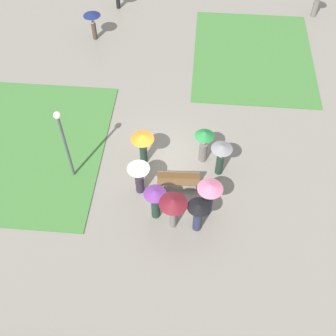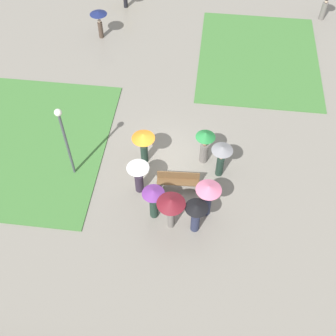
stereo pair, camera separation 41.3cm
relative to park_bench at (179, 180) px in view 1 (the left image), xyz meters
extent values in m
plane|color=gray|center=(-0.86, 1.43, -0.48)|extent=(90.00, 90.00, 0.00)
cube|color=#427A38|center=(-8.78, 1.75, -0.45)|extent=(9.78, 9.36, 0.06)
cube|color=#427A38|center=(3.87, 10.22, -0.45)|extent=(7.19, 9.00, 0.06)
cube|color=brown|center=(0.00, -0.07, -0.05)|extent=(1.97, 0.53, 0.05)
cube|color=brown|center=(-0.01, 0.11, 0.20)|extent=(1.95, 0.16, 0.45)
cube|color=#232326|center=(-0.87, -0.12, -0.28)|extent=(0.10, 0.38, 0.40)
cube|color=#232326|center=(0.88, -0.02, -0.28)|extent=(0.10, 0.38, 0.40)
cylinder|color=#474C51|center=(-5.00, 0.20, 1.43)|extent=(0.12, 0.12, 3.82)
sphere|color=white|center=(-5.00, 0.20, 3.50)|extent=(0.32, 0.32, 0.32)
cylinder|color=#2D2333|center=(-1.74, -0.41, 0.05)|extent=(0.55, 0.55, 1.04)
sphere|color=beige|center=(-1.74, -0.41, 0.68)|extent=(0.23, 0.23, 0.23)
cylinder|color=#4C4C4F|center=(-1.74, -0.41, 0.97)|extent=(0.02, 0.02, 0.35)
cone|color=white|center=(-1.74, -0.41, 1.26)|extent=(1.01, 1.01, 0.23)
cylinder|color=#1E3328|center=(1.86, 0.96, 0.09)|extent=(0.41, 0.41, 1.14)
sphere|color=tan|center=(1.86, 0.96, 0.77)|extent=(0.22, 0.22, 0.22)
cylinder|color=#4C4C4F|center=(1.86, 0.96, 1.06)|extent=(0.02, 0.02, 0.35)
cone|color=gray|center=(1.86, 0.96, 1.34)|extent=(0.98, 0.98, 0.21)
cylinder|color=#282D47|center=(1.39, -1.31, 0.11)|extent=(0.51, 0.51, 1.17)
sphere|color=brown|center=(1.39, -1.31, 0.81)|extent=(0.22, 0.22, 0.22)
cylinder|color=#4C4C4F|center=(1.39, -1.31, 1.09)|extent=(0.02, 0.02, 0.35)
cone|color=pink|center=(1.39, -1.31, 1.39)|extent=(1.10, 1.10, 0.24)
cylinder|color=#282D47|center=(0.96, -2.18, 0.06)|extent=(0.48, 0.48, 1.08)
sphere|color=#997051|center=(0.96, -2.18, 0.70)|extent=(0.21, 0.21, 0.21)
cylinder|color=#4C4C4F|center=(0.96, -2.18, 0.98)|extent=(0.02, 0.02, 0.35)
cone|color=black|center=(0.96, -2.18, 1.25)|extent=(0.97, 0.97, 0.18)
cylinder|color=#1E3328|center=(-0.88, -1.70, 0.07)|extent=(0.50, 0.50, 1.10)
sphere|color=beige|center=(-0.88, -1.70, 0.72)|extent=(0.20, 0.20, 0.20)
cylinder|color=#4C4C4F|center=(-0.88, -1.70, 1.00)|extent=(0.02, 0.02, 0.35)
cone|color=#703389|center=(-0.88, -1.70, 1.27)|extent=(0.97, 0.97, 0.20)
cylinder|color=slate|center=(-0.08, -2.15, 0.10)|extent=(0.32, 0.32, 1.15)
sphere|color=beige|center=(-0.08, -2.15, 0.78)|extent=(0.22, 0.22, 0.22)
cylinder|color=#4C4C4F|center=(-0.08, -2.15, 1.06)|extent=(0.02, 0.02, 0.35)
cone|color=maroon|center=(-0.08, -2.15, 1.38)|extent=(1.20, 1.20, 0.28)
cylinder|color=#1E3328|center=(-1.78, 1.35, 0.06)|extent=(0.37, 0.37, 1.06)
sphere|color=tan|center=(-1.78, 1.35, 0.69)|extent=(0.20, 0.20, 0.20)
cylinder|color=#4C4C4F|center=(-1.78, 1.35, 0.96)|extent=(0.02, 0.02, 0.35)
cone|color=orange|center=(-1.78, 1.35, 1.27)|extent=(1.09, 1.09, 0.27)
cylinder|color=slate|center=(1.07, 1.70, 0.08)|extent=(0.55, 0.55, 1.12)
sphere|color=#997051|center=(1.07, 1.70, 0.75)|extent=(0.22, 0.22, 0.22)
cylinder|color=#4C4C4F|center=(1.07, 1.70, 1.04)|extent=(0.02, 0.02, 0.35)
cone|color=#237A38|center=(1.07, 1.70, 1.35)|extent=(0.93, 0.93, 0.28)
cylinder|color=black|center=(-5.20, 14.85, 0.02)|extent=(0.40, 0.40, 1.00)
cylinder|color=slate|center=(8.11, 14.98, 0.10)|extent=(0.47, 0.47, 1.15)
cylinder|color=#47382D|center=(-6.11, 11.16, 0.06)|extent=(0.38, 0.38, 1.06)
sphere|color=beige|center=(-6.11, 11.16, 0.70)|extent=(0.22, 0.22, 0.22)
cylinder|color=#4C4C4F|center=(-6.11, 11.16, 0.98)|extent=(0.02, 0.02, 0.35)
cone|color=navy|center=(-6.11, 11.16, 1.25)|extent=(1.07, 1.07, 0.18)
camera|label=1|loc=(0.51, -11.59, 15.49)|focal=45.00mm
camera|label=2|loc=(0.92, -11.54, 15.49)|focal=45.00mm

